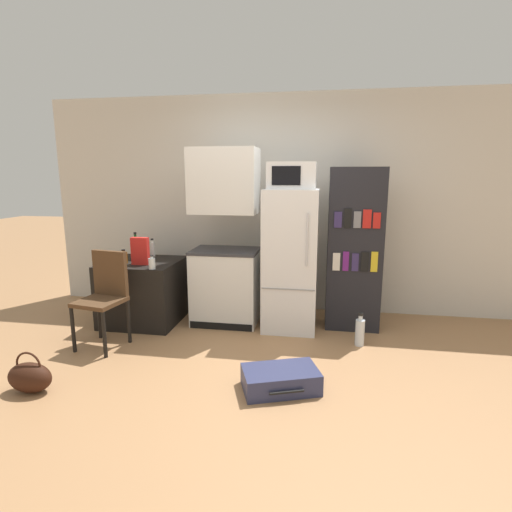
{
  "coord_description": "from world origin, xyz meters",
  "views": [
    {
      "loc": [
        0.49,
        -2.97,
        1.67
      ],
      "look_at": [
        -0.15,
        0.85,
        0.89
      ],
      "focal_mm": 28.0,
      "sensor_mm": 36.0,
      "label": 1
    }
  ],
  "objects_px": {
    "bottle_milk_white": "(152,249)",
    "suitcase_large_flat": "(280,379)",
    "side_table": "(144,291)",
    "kitchen_hutch": "(225,244)",
    "microwave": "(292,176)",
    "chair": "(105,290)",
    "water_bottle_front": "(360,332)",
    "bottle_amber_beer": "(124,257)",
    "bottle_green_tall": "(136,247)",
    "cereal_box": "(140,251)",
    "refrigerator": "(291,260)",
    "handbag": "(30,377)",
    "bookshelf": "(354,250)",
    "bottle_clear_short": "(152,263)"
  },
  "relations": [
    {
      "from": "bookshelf",
      "to": "bottle_milk_white",
      "type": "bearing_deg",
      "value": 178.1
    },
    {
      "from": "bottle_milk_white",
      "to": "handbag",
      "type": "bearing_deg",
      "value": -96.11
    },
    {
      "from": "refrigerator",
      "to": "chair",
      "type": "distance_m",
      "value": 1.94
    },
    {
      "from": "handbag",
      "to": "refrigerator",
      "type": "bearing_deg",
      "value": 42.34
    },
    {
      "from": "cereal_box",
      "to": "bottle_milk_white",
      "type": "bearing_deg",
      "value": 97.69
    },
    {
      "from": "microwave",
      "to": "chair",
      "type": "height_order",
      "value": "microwave"
    },
    {
      "from": "side_table",
      "to": "chair",
      "type": "height_order",
      "value": "chair"
    },
    {
      "from": "cereal_box",
      "to": "chair",
      "type": "relative_size",
      "value": 0.32
    },
    {
      "from": "bottle_milk_white",
      "to": "suitcase_large_flat",
      "type": "bearing_deg",
      "value": -42.15
    },
    {
      "from": "side_table",
      "to": "suitcase_large_flat",
      "type": "relative_size",
      "value": 1.23
    },
    {
      "from": "refrigerator",
      "to": "chair",
      "type": "xyz_separation_m",
      "value": [
        -1.77,
        -0.77,
        -0.21
      ]
    },
    {
      "from": "bottle_milk_white",
      "to": "bookshelf",
      "type": "bearing_deg",
      "value": -1.9
    },
    {
      "from": "chair",
      "to": "suitcase_large_flat",
      "type": "height_order",
      "value": "chair"
    },
    {
      "from": "microwave",
      "to": "bottle_clear_short",
      "type": "height_order",
      "value": "microwave"
    },
    {
      "from": "bottle_clear_short",
      "to": "kitchen_hutch",
      "type": "bearing_deg",
      "value": 35.23
    },
    {
      "from": "handbag",
      "to": "bookshelf",
      "type": "bearing_deg",
      "value": 35.63
    },
    {
      "from": "suitcase_large_flat",
      "to": "refrigerator",
      "type": "bearing_deg",
      "value": 71.67
    },
    {
      "from": "cereal_box",
      "to": "handbag",
      "type": "xyz_separation_m",
      "value": [
        -0.27,
        -1.47,
        -0.74
      ]
    },
    {
      "from": "side_table",
      "to": "bottle_amber_beer",
      "type": "distance_m",
      "value": 0.47
    },
    {
      "from": "kitchen_hutch",
      "to": "refrigerator",
      "type": "distance_m",
      "value": 0.76
    },
    {
      "from": "kitchen_hutch",
      "to": "handbag",
      "type": "distance_m",
      "value": 2.25
    },
    {
      "from": "chair",
      "to": "microwave",
      "type": "bearing_deg",
      "value": 33.14
    },
    {
      "from": "side_table",
      "to": "bookshelf",
      "type": "distance_m",
      "value": 2.44
    },
    {
      "from": "bookshelf",
      "to": "suitcase_large_flat",
      "type": "height_order",
      "value": "bookshelf"
    },
    {
      "from": "kitchen_hutch",
      "to": "cereal_box",
      "type": "distance_m",
      "value": 0.93
    },
    {
      "from": "bottle_milk_white",
      "to": "water_bottle_front",
      "type": "bearing_deg",
      "value": -13.8
    },
    {
      "from": "bottle_milk_white",
      "to": "suitcase_large_flat",
      "type": "distance_m",
      "value": 2.44
    },
    {
      "from": "chair",
      "to": "kitchen_hutch",
      "type": "bearing_deg",
      "value": 47.75
    },
    {
      "from": "refrigerator",
      "to": "bottle_amber_beer",
      "type": "distance_m",
      "value": 1.85
    },
    {
      "from": "side_table",
      "to": "bottle_milk_white",
      "type": "distance_m",
      "value": 0.54
    },
    {
      "from": "kitchen_hutch",
      "to": "suitcase_large_flat",
      "type": "distance_m",
      "value": 1.81
    },
    {
      "from": "microwave",
      "to": "bottle_amber_beer",
      "type": "relative_size",
      "value": 3.14
    },
    {
      "from": "bottle_green_tall",
      "to": "bottle_milk_white",
      "type": "distance_m",
      "value": 0.21
    },
    {
      "from": "bottle_amber_beer",
      "to": "handbag",
      "type": "bearing_deg",
      "value": -92.2
    },
    {
      "from": "cereal_box",
      "to": "suitcase_large_flat",
      "type": "height_order",
      "value": "cereal_box"
    },
    {
      "from": "suitcase_large_flat",
      "to": "side_table",
      "type": "bearing_deg",
      "value": 123.62
    },
    {
      "from": "kitchen_hutch",
      "to": "handbag",
      "type": "xyz_separation_m",
      "value": [
        -1.15,
        -1.76,
        -0.79
      ]
    },
    {
      "from": "microwave",
      "to": "bottle_milk_white",
      "type": "bearing_deg",
      "value": 173.2
    },
    {
      "from": "chair",
      "to": "water_bottle_front",
      "type": "distance_m",
      "value": 2.56
    },
    {
      "from": "kitchen_hutch",
      "to": "bottle_amber_beer",
      "type": "distance_m",
      "value": 1.14
    },
    {
      "from": "water_bottle_front",
      "to": "bottle_clear_short",
      "type": "bearing_deg",
      "value": -178.82
    },
    {
      "from": "suitcase_large_flat",
      "to": "bottle_milk_white",
      "type": "bearing_deg",
      "value": 117.73
    },
    {
      "from": "bookshelf",
      "to": "cereal_box",
      "type": "bearing_deg",
      "value": -170.79
    },
    {
      "from": "bottle_amber_beer",
      "to": "handbag",
      "type": "xyz_separation_m",
      "value": [
        -0.06,
        -1.49,
        -0.66
      ]
    },
    {
      "from": "chair",
      "to": "water_bottle_front",
      "type": "bearing_deg",
      "value": 18.16
    },
    {
      "from": "kitchen_hutch",
      "to": "bottle_amber_beer",
      "type": "bearing_deg",
      "value": -166.29
    },
    {
      "from": "bottle_amber_beer",
      "to": "cereal_box",
      "type": "bearing_deg",
      "value": -5.71
    },
    {
      "from": "refrigerator",
      "to": "suitcase_large_flat",
      "type": "bearing_deg",
      "value": -88.22
    },
    {
      "from": "side_table",
      "to": "cereal_box",
      "type": "height_order",
      "value": "cereal_box"
    },
    {
      "from": "bottle_green_tall",
      "to": "bottle_clear_short",
      "type": "relative_size",
      "value": 2.1
    }
  ]
}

